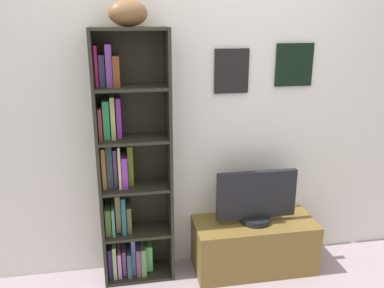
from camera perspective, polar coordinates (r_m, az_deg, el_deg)
The scene contains 5 objects.
back_wall at distance 2.93m, azimuth 0.85°, elevation 3.92°, with size 4.80×0.08×2.31m.
bookshelf at distance 2.86m, azimuth -9.05°, elevation -4.08°, with size 0.50×0.26×1.78m.
football at distance 2.64m, azimuth -8.99°, elevation 17.73°, with size 0.25×0.16×0.16m, color brown.
tv_stand at distance 3.19m, azimuth 8.72°, elevation -13.87°, with size 0.90×0.39×0.39m.
television at distance 3.01m, azimuth 9.05°, elevation -7.55°, with size 0.59×0.22×0.40m.
Camera 1 is at (-0.54, -1.66, 1.84)m, focal length 37.89 mm.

